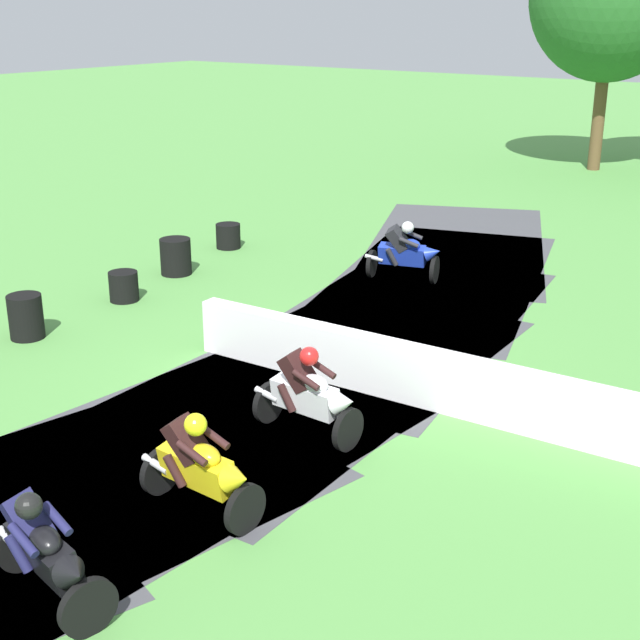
# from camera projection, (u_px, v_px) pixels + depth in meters

# --- Properties ---
(ground_plane) EXTENTS (120.00, 120.00, 0.00)m
(ground_plane) POSITION_uv_depth(u_px,v_px,m) (315.00, 376.00, 14.30)
(ground_plane) COLOR #569947
(track_asphalt) EXTENTS (8.13, 27.34, 0.01)m
(track_asphalt) POSITION_uv_depth(u_px,v_px,m) (277.00, 366.00, 14.69)
(track_asphalt) COLOR #47474C
(track_asphalt) RESTS_ON ground
(motorcycle_lead_black) EXTENTS (1.70, 1.00, 1.43)m
(motorcycle_lead_black) POSITION_uv_depth(u_px,v_px,m) (45.00, 551.00, 8.62)
(motorcycle_lead_black) COLOR black
(motorcycle_lead_black) RESTS_ON ground
(motorcycle_chase_yellow) EXTENTS (1.69, 0.76, 1.43)m
(motorcycle_chase_yellow) POSITION_uv_depth(u_px,v_px,m) (201.00, 466.00, 10.18)
(motorcycle_chase_yellow) COLOR black
(motorcycle_chase_yellow) RESTS_ON ground
(motorcycle_trailing_white) EXTENTS (1.69, 0.72, 1.42)m
(motorcycle_trailing_white) POSITION_uv_depth(u_px,v_px,m) (309.00, 394.00, 12.04)
(motorcycle_trailing_white) COLOR black
(motorcycle_trailing_white) RESTS_ON ground
(motorcycle_fourth_blue) EXTENTS (1.72, 1.11, 1.43)m
(motorcycle_fourth_blue) POSITION_uv_depth(u_px,v_px,m) (406.00, 252.00, 18.97)
(motorcycle_fourth_blue) COLOR black
(motorcycle_fourth_blue) RESTS_ON ground
(tire_stack_mid_b) EXTENTS (0.61, 0.61, 0.80)m
(tire_stack_mid_b) POSITION_uv_depth(u_px,v_px,m) (26.00, 317.00, 15.81)
(tire_stack_mid_b) COLOR black
(tire_stack_mid_b) RESTS_ON ground
(tire_stack_far) EXTENTS (0.59, 0.59, 0.60)m
(tire_stack_far) POSITION_uv_depth(u_px,v_px,m) (124.00, 286.00, 17.83)
(tire_stack_far) COLOR black
(tire_stack_far) RESTS_ON ground
(tire_stack_extra_a) EXTENTS (0.68, 0.68, 0.80)m
(tire_stack_extra_a) POSITION_uv_depth(u_px,v_px,m) (176.00, 257.00, 19.56)
(tire_stack_extra_a) COLOR black
(tire_stack_extra_a) RESTS_ON ground
(tire_stack_extra_b) EXTENTS (0.60, 0.60, 0.60)m
(tire_stack_extra_b) POSITION_uv_depth(u_px,v_px,m) (228.00, 236.00, 21.69)
(tire_stack_extra_b) COLOR black
(tire_stack_extra_b) RESTS_ON ground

